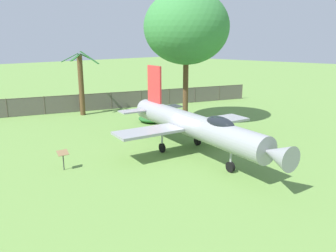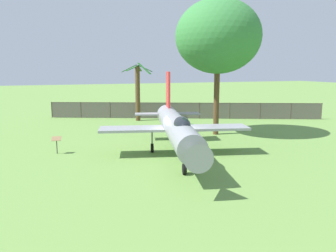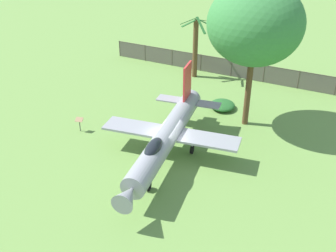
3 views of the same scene
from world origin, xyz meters
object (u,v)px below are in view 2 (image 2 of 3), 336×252
at_px(display_jet, 176,127).
at_px(info_plaque, 57,141).
at_px(shrub_near_fence, 186,127).
at_px(palm_tree, 138,92).
at_px(shade_tree, 218,37).

xyz_separation_m(display_jet, info_plaque, (-7.04, 3.75, -1.11)).
bearing_deg(info_plaque, display_jet, -28.07).
bearing_deg(shrub_near_fence, display_jet, -117.01).
xyz_separation_m(palm_tree, info_plaque, (-8.84, -11.82, -2.26)).
bearing_deg(display_jet, shrub_near_fence, 167.55).
height_order(display_jet, info_plaque, display_jet).
distance_m(shade_tree, info_plaque, 15.11).
bearing_deg(info_plaque, shade_tree, 9.33).
distance_m(shade_tree, palm_tree, 11.69).
bearing_deg(shrub_near_fence, palm_tree, 109.49).
distance_m(shrub_near_fence, info_plaque, 12.31).
height_order(shade_tree, shrub_near_fence, shade_tree).
height_order(display_jet, palm_tree, palm_tree).
height_order(shade_tree, info_plaque, shade_tree).
bearing_deg(info_plaque, shrub_near_fence, 22.56).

